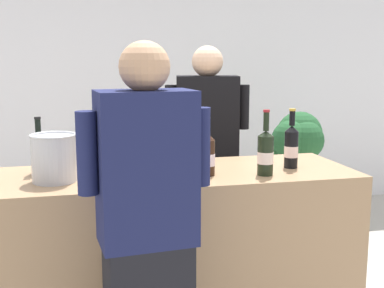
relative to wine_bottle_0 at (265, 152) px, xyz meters
name	(u,v)px	position (x,y,z in m)	size (l,w,h in m)	color
wall_back	(127,80)	(-0.44, 2.77, 0.27)	(8.00, 0.10, 2.80)	white
counter	(177,260)	(-0.44, 0.17, -0.63)	(1.94, 0.68, 1.01)	#9E7A56
wine_bottle_0	(265,152)	(0.00, 0.00, 0.00)	(0.08, 0.08, 0.34)	black
wine_bottle_1	(138,149)	(-0.63, 0.25, 0.00)	(0.08, 0.08, 0.33)	black
wine_bottle_2	(39,153)	(-1.15, 0.31, -0.01)	(0.08, 0.08, 0.30)	black
wine_bottle_3	(170,147)	(-0.45, 0.30, -0.01)	(0.07, 0.07, 0.32)	black
wine_bottle_4	(291,146)	(0.21, 0.13, 0.00)	(0.08, 0.08, 0.33)	black
wine_bottle_5	(207,154)	(-0.30, 0.06, -0.01)	(0.08, 0.08, 0.31)	black
wine_glass	(159,154)	(-0.55, 0.10, 0.00)	(0.07, 0.07, 0.18)	silver
ice_bucket	(54,157)	(-1.07, 0.11, 0.00)	(0.23, 0.23, 0.24)	silver
person_server	(207,171)	(-0.07, 0.91, -0.30)	(0.57, 0.32, 1.70)	black
person_guest	(147,252)	(-0.69, -0.46, -0.30)	(0.54, 0.27, 1.68)	black
potted_shrub	(294,153)	(0.89, 1.56, -0.33)	(0.49, 0.59, 1.17)	brown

